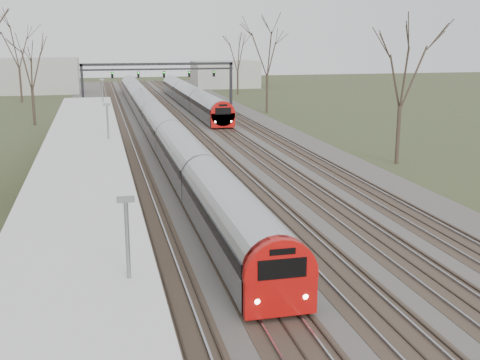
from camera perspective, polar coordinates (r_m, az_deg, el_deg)
The scene contains 7 objects.
track_bed at distance 55.77m, azimuth -4.45°, elevation 3.59°, with size 24.00×160.00×0.22m.
platform at distance 37.91m, azimuth -14.25°, elevation -0.82°, with size 3.50×69.00×1.00m, color #9E9B93.
canopy at distance 32.78m, azimuth -14.66°, elevation 3.09°, with size 4.10×50.00×3.11m.
signal_gantry at distance 84.84m, azimuth -7.73°, elevation 10.17°, with size 21.00×0.59×6.08m.
tree_east_far at distance 46.95m, azimuth 15.12°, elevation 10.20°, with size 5.00×5.00×10.30m.
train_near at distance 63.61m, azimuth -8.16°, elevation 6.00°, with size 2.62×90.21×3.05m.
train_far at distance 84.78m, azimuth -4.74°, elevation 7.92°, with size 2.62×45.21×3.05m.
Camera 1 is at (-8.21, 0.70, 9.57)m, focal length 45.00 mm.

